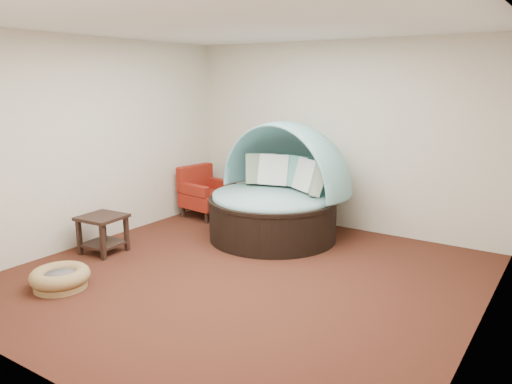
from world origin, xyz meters
The scene contains 10 objects.
floor centered at (0.00, 0.00, 0.00)m, with size 5.00×5.00×0.00m, color #4B2315.
wall_back centered at (0.00, 2.50, 1.40)m, with size 5.00×5.00×0.00m, color beige.
wall_front centered at (0.00, -2.50, 1.40)m, with size 5.00×5.00×0.00m, color beige.
wall_left centered at (-2.50, 0.00, 1.40)m, with size 5.00×5.00×0.00m, color beige.
wall_right centered at (2.50, 0.00, 1.40)m, with size 5.00×5.00×0.00m, color beige.
ceiling centered at (0.00, 0.00, 2.80)m, with size 5.00×5.00×0.00m, color white.
canopy_daybed centered at (-0.45, 1.51, 0.77)m, with size 2.14×2.08×1.67m.
pet_basket centered at (-1.47, -1.38, 0.12)m, with size 0.71×0.71×0.22m.
red_armchair centered at (-2.05, 1.81, 0.39)m, with size 0.80×0.80×0.84m.
side_table centered at (-2.00, -0.35, 0.33)m, with size 0.56×0.56×0.50m.
Camera 1 is at (3.14, -4.43, 2.22)m, focal length 35.00 mm.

